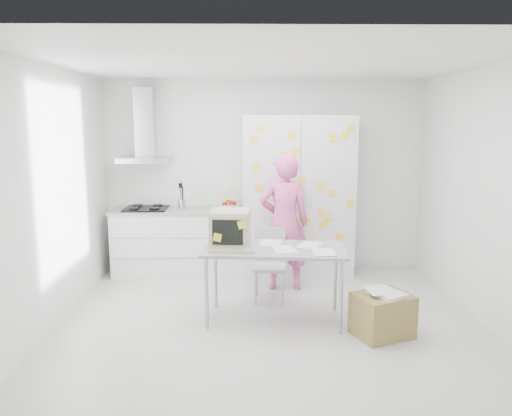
{
  "coord_description": "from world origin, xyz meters",
  "views": [
    {
      "loc": [
        -0.23,
        -5.12,
        2.13
      ],
      "look_at": [
        -0.14,
        0.75,
        1.1
      ],
      "focal_mm": 35.0,
      "sensor_mm": 36.0,
      "label": 1
    }
  ],
  "objects_px": {
    "desk": "(246,237)",
    "chair": "(270,260)",
    "cardboard_box": "(383,314)",
    "person": "(284,222)"
  },
  "relations": [
    {
      "from": "desk",
      "to": "cardboard_box",
      "type": "bearing_deg",
      "value": -14.96
    },
    {
      "from": "desk",
      "to": "chair",
      "type": "height_order",
      "value": "desk"
    },
    {
      "from": "chair",
      "to": "desk",
      "type": "bearing_deg",
      "value": -111.31
    },
    {
      "from": "desk",
      "to": "person",
      "type": "bearing_deg",
      "value": 68.72
    },
    {
      "from": "person",
      "to": "desk",
      "type": "height_order",
      "value": "person"
    },
    {
      "from": "person",
      "to": "chair",
      "type": "height_order",
      "value": "person"
    },
    {
      "from": "desk",
      "to": "chair",
      "type": "bearing_deg",
      "value": 69.51
    },
    {
      "from": "chair",
      "to": "cardboard_box",
      "type": "relative_size",
      "value": 1.31
    },
    {
      "from": "chair",
      "to": "cardboard_box",
      "type": "bearing_deg",
      "value": -40.84
    },
    {
      "from": "person",
      "to": "cardboard_box",
      "type": "relative_size",
      "value": 2.63
    }
  ]
}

